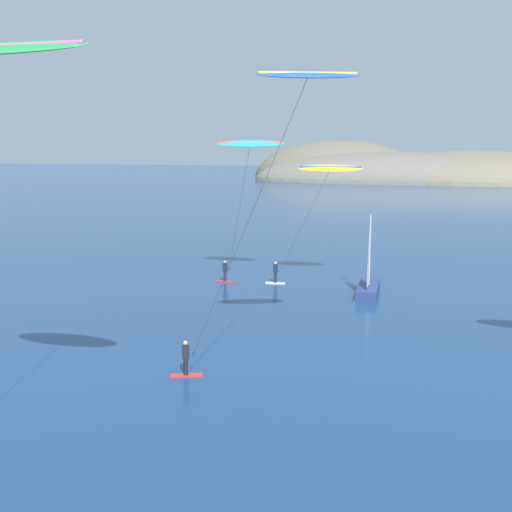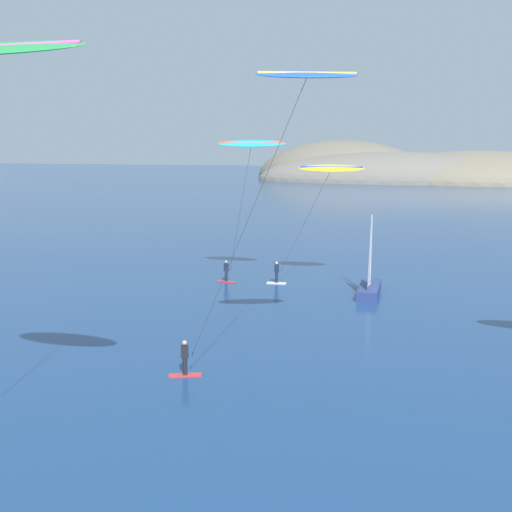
# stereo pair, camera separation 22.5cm
# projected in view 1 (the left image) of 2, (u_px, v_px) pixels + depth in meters

# --- Properties ---
(headland_island) EXTENTS (124.29, 54.62, 23.47)m
(headland_island) POSITION_uv_depth(u_px,v_px,m) (438.00, 181.00, 185.98)
(headland_island) COLOR slate
(headland_island) RESTS_ON ground
(sailboat_near) EXTENTS (1.44, 5.89, 5.70)m
(sailboat_near) POSITION_uv_depth(u_px,v_px,m) (369.00, 285.00, 45.80)
(sailboat_near) COLOR navy
(sailboat_near) RESTS_ON ground
(kitesurfer_blue) EXTENTS (8.31, 3.53, 13.83)m
(kitesurfer_blue) POSITION_uv_depth(u_px,v_px,m) (293.00, 109.00, 27.93)
(kitesurfer_blue) COLOR red
(kitesurfer_blue) RESTS_ON ground
(kitesurfer_cyan) EXTENTS (5.40, 1.50, 10.96)m
(kitesurfer_cyan) POSITION_uv_depth(u_px,v_px,m) (248.00, 154.00, 47.62)
(kitesurfer_cyan) COLOR red
(kitesurfer_cyan) RESTS_ON ground
(kitesurfer_yellow) EXTENTS (7.24, 1.91, 9.16)m
(kitesurfer_yellow) POSITION_uv_depth(u_px,v_px,m) (326.00, 177.00, 47.26)
(kitesurfer_yellow) COLOR silver
(kitesurfer_yellow) RESTS_ON ground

